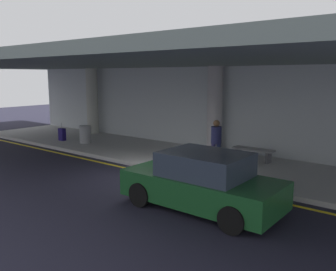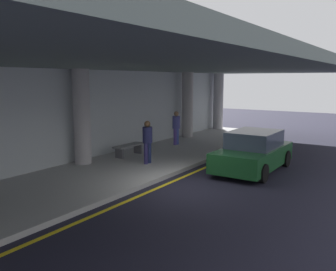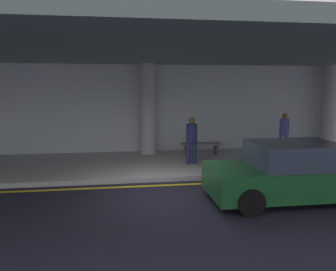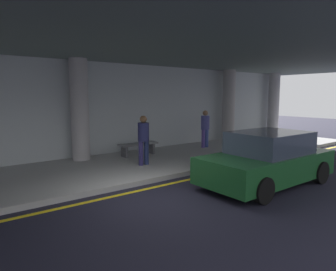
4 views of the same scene
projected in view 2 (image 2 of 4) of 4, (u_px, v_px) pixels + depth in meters
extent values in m
plane|color=#1E1E2C|center=(186.00, 186.00, 11.68)|extent=(60.00, 60.00, 0.00)
cube|color=#A6A6A5|center=(114.00, 171.00, 13.36)|extent=(26.00, 4.20, 0.15)
cube|color=yellow|center=(170.00, 183.00, 12.04)|extent=(26.00, 0.14, 0.01)
cylinder|color=#A6A1A4|center=(82.00, 117.00, 13.93)|extent=(0.65, 0.65, 3.65)
cylinder|color=#A59F9F|center=(187.00, 105.00, 20.53)|extent=(0.65, 0.65, 3.65)
cylinder|color=#A6A2A8|center=(218.00, 101.00, 23.83)|extent=(0.65, 0.65, 3.65)
cube|color=slate|center=(122.00, 63.00, 12.49)|extent=(28.00, 13.20, 0.30)
cube|color=#B4BBC0|center=(70.00, 118.00, 14.31)|extent=(26.00, 0.30, 3.80)
cube|color=#184922|center=(253.00, 156.00, 13.58)|extent=(4.10, 1.80, 0.70)
cube|color=#2D3847|center=(255.00, 139.00, 13.56)|extent=(2.10, 1.60, 0.60)
cylinder|color=black|center=(245.00, 154.00, 15.19)|extent=(0.64, 0.22, 0.64)
cylinder|color=black|center=(286.00, 159.00, 14.26)|extent=(0.64, 0.22, 0.64)
cylinder|color=black|center=(216.00, 167.00, 12.96)|extent=(0.64, 0.22, 0.64)
cylinder|color=black|center=(263.00, 173.00, 12.04)|extent=(0.64, 0.22, 0.64)
cylinder|color=#533F95|center=(175.00, 137.00, 18.15)|extent=(0.16, 0.16, 0.82)
cylinder|color=#3F519E|center=(177.00, 136.00, 18.33)|extent=(0.16, 0.16, 0.82)
cylinder|color=#484996|center=(176.00, 122.00, 18.13)|extent=(0.38, 0.38, 0.62)
sphere|color=#8C6647|center=(176.00, 114.00, 18.06)|extent=(0.24, 0.24, 0.24)
cylinder|color=navy|center=(146.00, 154.00, 14.02)|extent=(0.16, 0.16, 0.82)
cylinder|color=#1D274F|center=(149.00, 153.00, 14.21)|extent=(0.16, 0.16, 0.82)
cylinder|color=#1D2048|center=(147.00, 135.00, 14.01)|extent=(0.38, 0.38, 0.62)
sphere|color=brown|center=(147.00, 124.00, 13.94)|extent=(0.24, 0.24, 0.24)
cube|color=slate|center=(129.00, 145.00, 15.56)|extent=(1.60, 0.50, 0.06)
cube|color=#4C4C51|center=(120.00, 153.00, 15.09)|extent=(0.10, 0.40, 0.42)
cube|color=#4C4C51|center=(138.00, 149.00, 16.11)|extent=(0.10, 0.40, 0.42)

